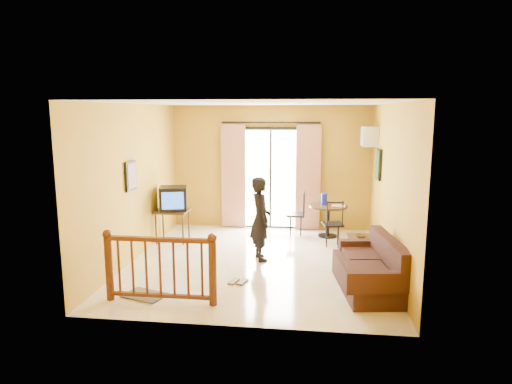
# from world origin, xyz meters

# --- Properties ---
(ground) EXTENTS (5.00, 5.00, 0.00)m
(ground) POSITION_xyz_m (0.00, 0.00, 0.00)
(ground) COLOR beige
(ground) RESTS_ON ground
(room_shell) EXTENTS (5.00, 5.00, 5.00)m
(room_shell) POSITION_xyz_m (0.00, 0.00, 1.70)
(room_shell) COLOR white
(room_shell) RESTS_ON ground
(balcony_door) EXTENTS (2.25, 0.14, 2.46)m
(balcony_door) POSITION_xyz_m (0.00, 2.43, 1.19)
(balcony_door) COLOR black
(balcony_door) RESTS_ON ground
(tv_table) EXTENTS (0.67, 0.56, 0.67)m
(tv_table) POSITION_xyz_m (-1.90, 1.09, 0.59)
(tv_table) COLOR black
(tv_table) RESTS_ON ground
(television) EXTENTS (0.64, 0.60, 0.48)m
(television) POSITION_xyz_m (-1.87, 1.08, 0.91)
(television) COLOR black
(television) RESTS_ON tv_table
(picture_left) EXTENTS (0.05, 0.42, 0.52)m
(picture_left) POSITION_xyz_m (-2.22, -0.20, 1.55)
(picture_left) COLOR black
(picture_left) RESTS_ON room_shell
(dining_table) EXTENTS (0.83, 0.83, 0.69)m
(dining_table) POSITION_xyz_m (1.29, 1.86, 0.54)
(dining_table) COLOR black
(dining_table) RESTS_ON ground
(water_jug) EXTENTS (0.13, 0.13, 0.25)m
(water_jug) POSITION_xyz_m (1.20, 1.90, 0.82)
(water_jug) COLOR #1521CC
(water_jug) RESTS_ON dining_table
(serving_tray) EXTENTS (0.30, 0.22, 0.02)m
(serving_tray) POSITION_xyz_m (1.50, 1.76, 0.70)
(serving_tray) COLOR white
(serving_tray) RESTS_ON dining_table
(dining_chairs) EXTENTS (1.20, 1.19, 0.95)m
(dining_chairs) POSITION_xyz_m (0.98, 1.54, 0.00)
(dining_chairs) COLOR black
(dining_chairs) RESTS_ON ground
(air_conditioner) EXTENTS (0.31, 0.60, 0.40)m
(air_conditioner) POSITION_xyz_m (2.09, 1.95, 2.15)
(air_conditioner) COLOR silver
(air_conditioner) RESTS_ON room_shell
(botanical_print) EXTENTS (0.05, 0.50, 0.60)m
(botanical_print) POSITION_xyz_m (2.22, 1.30, 1.65)
(botanical_print) COLOR black
(botanical_print) RESTS_ON room_shell
(coffee_table) EXTENTS (0.45, 0.81, 0.36)m
(coffee_table) POSITION_xyz_m (1.85, 0.47, 0.24)
(coffee_table) COLOR black
(coffee_table) RESTS_ON ground
(bowl) EXTENTS (0.23, 0.23, 0.06)m
(bowl) POSITION_xyz_m (1.85, 0.53, 0.39)
(bowl) COLOR brown
(bowl) RESTS_ON coffee_table
(sofa) EXTENTS (1.00, 1.80, 0.81)m
(sofa) POSITION_xyz_m (1.85, -1.07, 0.30)
(sofa) COLOR #321713
(sofa) RESTS_ON ground
(standing_person) EXTENTS (0.54, 0.65, 1.52)m
(standing_person) POSITION_xyz_m (0.03, 0.16, 0.76)
(standing_person) COLOR black
(standing_person) RESTS_ON ground
(stair_balustrade) EXTENTS (1.63, 0.13, 1.04)m
(stair_balustrade) POSITION_xyz_m (-1.15, -1.90, 0.56)
(stair_balustrade) COLOR #471E0F
(stair_balustrade) RESTS_ON ground
(doormat) EXTENTS (0.70, 0.57, 0.02)m
(doormat) POSITION_xyz_m (-1.47, -1.71, 0.01)
(doormat) COLOR #514E41
(doormat) RESTS_ON ground
(sandals) EXTENTS (0.31, 0.27, 0.03)m
(sandals) POSITION_xyz_m (-0.19, -1.03, 0.01)
(sandals) COLOR brown
(sandals) RESTS_ON ground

